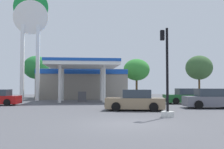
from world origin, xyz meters
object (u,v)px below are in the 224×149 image
Objects in this scene: car_3 at (135,101)px; tree_2 at (91,72)px; car_0 at (186,97)px; station_pole_sign at (31,29)px; car_1 at (211,99)px; tree_4 at (199,68)px; traffic_signal_1 at (167,91)px; tree_1 at (36,67)px; tree_3 at (137,70)px.

car_3 is 24.93m from tree_2.
tree_2 is (-8.76, 18.15, 3.29)m from car_0.
car_0 is at bearing -24.65° from station_pole_sign.
tree_4 is (9.24, 22.19, 4.10)m from car_1.
tree_2 is at bearing 115.76° from car_0.
tree_1 reaches higher than traffic_signal_1.
tree_1 is at bearing 113.56° from traffic_signal_1.
station_pole_sign is at bearing -150.30° from tree_3.
tree_4 reaches higher than car_3.
tree_3 is at bearing 77.98° from car_3.
station_pole_sign is at bearing -159.62° from tree_4.
tree_1 is (-11.77, 27.00, 3.12)m from traffic_signal_1.
traffic_signal_1 is 0.94× the size of tree_2.
tree_1 is (-17.18, 16.39, 3.90)m from car_0.
car_0 is 0.70× the size of tree_3.
car_0 reaches higher than car_3.
car_3 is at bearing -84.46° from tree_2.
tree_1 is (-10.81, 22.84, 3.90)m from car_3.
station_pole_sign is 3.05× the size of car_3.
tree_3 reaches higher than traffic_signal_1.
tree_4 is at bearing 62.10° from traffic_signal_1.
car_1 reaches higher than car_3.
tree_1 is at bearing -178.64° from tree_4.
car_0 is 0.79× the size of tree_2.
tree_2 is at bearing 110.52° from car_1.
tree_2 is 0.89× the size of tree_3.
car_3 is at bearing 103.06° from traffic_signal_1.
traffic_signal_1 is at bearing -98.15° from tree_3.
car_0 is 19.78m from tree_4.
car_3 is (-6.37, -6.45, -0.01)m from car_0.
car_3 is (-6.35, -1.27, -0.02)m from car_1.
traffic_signal_1 is at bearing -83.36° from tree_2.
car_0 is at bearing 45.34° from car_3.
car_3 is 0.73× the size of tree_3.
tree_1 is 26.41m from tree_4.
tree_2 is at bearing 54.43° from station_pole_sign.
tree_3 is at bearing 29.70° from station_pole_sign.
tree_3 is at bearing 81.85° from traffic_signal_1.
tree_4 is at bearing -3.62° from tree_2.
station_pole_sign reaches higher than tree_1.
tree_2 is 7.49m from tree_3.
tree_2 reaches higher than car_0.
traffic_signal_1 reaches higher than car_3.
car_0 is 11.93m from traffic_signal_1.
tree_4 is (9.22, 17.01, 4.11)m from car_0.
traffic_signal_1 is 26.96m from tree_3.
tree_1 is 0.93× the size of tree_4.
tree_4 is (15.59, 23.46, 4.12)m from car_3.
tree_3 is 10.89m from tree_4.
tree_1 reaches higher than car_0.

